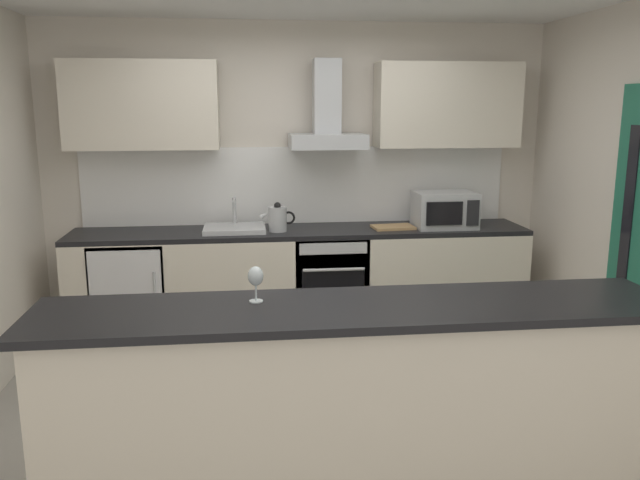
{
  "coord_description": "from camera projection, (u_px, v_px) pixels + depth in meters",
  "views": [
    {
      "loc": [
        -0.46,
        -3.7,
        1.91
      ],
      "look_at": [
        0.02,
        0.36,
        1.05
      ],
      "focal_mm": 36.03,
      "sensor_mm": 36.0,
      "label": 1
    }
  ],
  "objects": [
    {
      "name": "counter_island",
      "position": [
        357.0,
        398.0,
        3.18
      ],
      "size": [
        3.11,
        0.64,
        0.97
      ],
      "color": "beige",
      "rests_on": "ground"
    },
    {
      "name": "range_hood",
      "position": [
        327.0,
        120.0,
        5.27
      ],
      "size": [
        0.62,
        0.45,
        0.72
      ],
      "color": "#B7BABC"
    },
    {
      "name": "chopping_board",
      "position": [
        393.0,
        227.0,
        5.37
      ],
      "size": [
        0.36,
        0.25,
        0.02
      ],
      "primitive_type": "cube",
      "rotation": [
        0.0,
        0.0,
        0.08
      ],
      "color": "tan",
      "rests_on": "counter_back"
    },
    {
      "name": "refrigerator",
      "position": [
        133.0,
        291.0,
        5.24
      ],
      "size": [
        0.58,
        0.6,
        0.85
      ],
      "color": "white",
      "rests_on": "ground"
    },
    {
      "name": "ground",
      "position": [
        323.0,
        416.0,
        4.05
      ],
      "size": [
        5.29,
        4.67,
        0.02
      ],
      "primitive_type": "cube",
      "color": "gray"
    },
    {
      "name": "sink",
      "position": [
        235.0,
        228.0,
        5.25
      ],
      "size": [
        0.5,
        0.4,
        0.26
      ],
      "color": "silver",
      "rests_on": "counter_back"
    },
    {
      "name": "backsplash_tile",
      "position": [
        298.0,
        185.0,
        5.56
      ],
      "size": [
        3.64,
        0.02,
        0.66
      ],
      "primitive_type": "cube",
      "color": "white"
    },
    {
      "name": "microwave",
      "position": [
        445.0,
        210.0,
        5.39
      ],
      "size": [
        0.5,
        0.38,
        0.3
      ],
      "color": "#B7BABC",
      "rests_on": "counter_back"
    },
    {
      "name": "oven",
      "position": [
        329.0,
        280.0,
        5.42
      ],
      "size": [
        0.6,
        0.62,
        0.8
      ],
      "color": "slate",
      "rests_on": "ground"
    },
    {
      "name": "wall_back",
      "position": [
        297.0,
        176.0,
        5.62
      ],
      "size": [
        5.29,
        0.12,
        2.6
      ],
      "primitive_type": "cube",
      "color": "silver",
      "rests_on": "ground"
    },
    {
      "name": "wine_glass",
      "position": [
        256.0,
        277.0,
        3.11
      ],
      "size": [
        0.08,
        0.08,
        0.18
      ],
      "color": "silver",
      "rests_on": "counter_island"
    },
    {
      "name": "counter_back",
      "position": [
        301.0,
        281.0,
        5.42
      ],
      "size": [
        3.77,
        0.6,
        0.9
      ],
      "color": "beige",
      "rests_on": "ground"
    },
    {
      "name": "upper_cabinets",
      "position": [
        299.0,
        105.0,
        5.27
      ],
      "size": [
        3.72,
        0.32,
        0.7
      ],
      "color": "beige"
    },
    {
      "name": "kettle",
      "position": [
        278.0,
        219.0,
        5.23
      ],
      "size": [
        0.29,
        0.15,
        0.24
      ],
      "color": "#B7BABC",
      "rests_on": "counter_back"
    }
  ]
}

